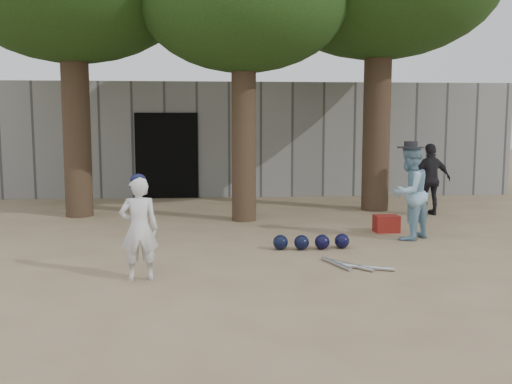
{
  "coord_description": "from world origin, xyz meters",
  "views": [
    {
      "loc": [
        -0.0,
        -7.02,
        1.91
      ],
      "look_at": [
        0.6,
        1.0,
        0.95
      ],
      "focal_mm": 40.0,
      "sensor_mm": 36.0,
      "label": 1
    }
  ],
  "objects": [
    {
      "name": "spectator_blue",
      "position": [
        3.23,
        2.12,
        0.78
      ],
      "size": [
        0.96,
        0.93,
        1.56
      ],
      "primitive_type": "imported",
      "rotation": [
        0.0,
        0.0,
        3.81
      ],
      "color": "#82B0CA",
      "rests_on": "ground"
    },
    {
      "name": "red_bag",
      "position": [
        3.06,
        2.77,
        0.15
      ],
      "size": [
        0.43,
        0.33,
        0.3
      ],
      "primitive_type": "cube",
      "rotation": [
        0.0,
        0.0,
        0.02
      ],
      "color": "maroon",
      "rests_on": "ground"
    },
    {
      "name": "back_building",
      "position": [
        -0.0,
        10.33,
        1.5
      ],
      "size": [
        16.0,
        5.24,
        3.0
      ],
      "color": "gray",
      "rests_on": "ground"
    },
    {
      "name": "bat_pile",
      "position": [
        1.83,
        0.32,
        0.03
      ],
      "size": [
        0.85,
        0.77,
        0.06
      ],
      "color": "#B1B0B7",
      "rests_on": "ground"
    },
    {
      "name": "spectator_dark",
      "position": [
        4.55,
        4.59,
        0.76
      ],
      "size": [
        0.92,
        0.45,
        1.51
      ],
      "primitive_type": "imported",
      "rotation": [
        0.0,
        0.0,
        3.24
      ],
      "color": "black",
      "rests_on": "ground"
    },
    {
      "name": "boy_player",
      "position": [
        -0.91,
        -0.08,
        0.64
      ],
      "size": [
        0.5,
        0.37,
        1.28
      ],
      "primitive_type": "imported",
      "rotation": [
        0.0,
        0.0,
        3.28
      ],
      "color": "silver",
      "rests_on": "ground"
    },
    {
      "name": "helmet_row",
      "position": [
        1.49,
        1.47,
        0.12
      ],
      "size": [
        1.19,
        0.29,
        0.23
      ],
      "color": "black",
      "rests_on": "ground"
    },
    {
      "name": "ground",
      "position": [
        0.0,
        0.0,
        0.0
      ],
      "size": [
        70.0,
        70.0,
        0.0
      ],
      "primitive_type": "plane",
      "color": "#937C5E",
      "rests_on": "ground"
    }
  ]
}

